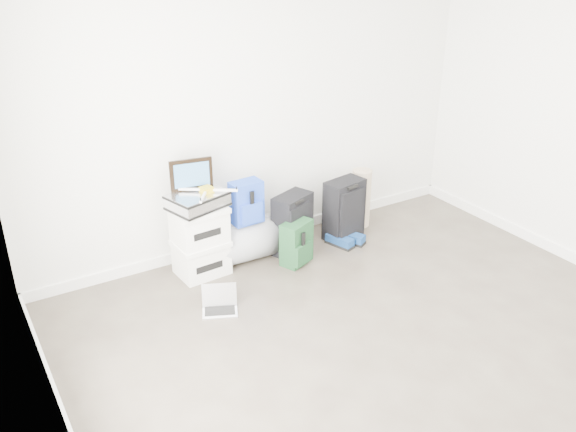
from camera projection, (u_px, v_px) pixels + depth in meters
ground at (438, 385)px, 4.11m from camera, size 5.00×5.00×0.00m
room_envelope at (469, 140)px, 3.39m from camera, size 4.52×5.02×2.71m
boxes_stack at (200, 241)px, 5.31m from camera, size 0.47×0.39×0.64m
briefcase at (198, 200)px, 5.15m from camera, size 0.53×0.45×0.13m
painting at (191, 174)px, 5.14m from camera, size 0.36×0.08×0.27m
drone at (207, 190)px, 5.13m from camera, size 0.44×0.44×0.05m
duffel_bag at (247, 240)px, 5.60m from camera, size 0.64×0.40×0.39m
blue_backpack at (247, 203)px, 5.41m from camera, size 0.29×0.22×0.39m
large_suitcase at (293, 224)px, 5.67m from camera, size 0.43×0.36×0.58m
green_backpack at (297, 244)px, 5.52m from camera, size 0.34×0.30×0.41m
carry_on at (344, 210)px, 5.94m from camera, size 0.42×0.31×0.61m
shoes at (345, 240)px, 5.92m from camera, size 0.34×0.31×0.10m
rolled_rug at (361, 198)px, 6.20m from camera, size 0.20×0.20×0.60m
laptop at (220, 304)px, 4.90m from camera, size 0.34×0.30×0.20m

